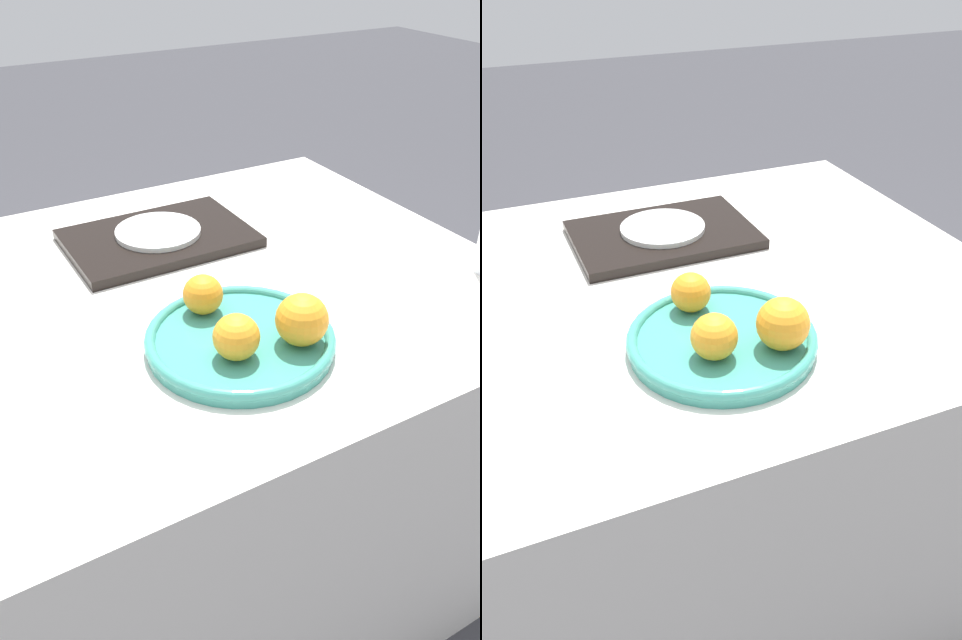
{
  "view_description": "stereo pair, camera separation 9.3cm",
  "coord_description": "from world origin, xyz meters",
  "views": [
    {
      "loc": [
        -0.35,
        -0.88,
        1.32
      ],
      "look_at": [
        0.03,
        -0.21,
        0.81
      ],
      "focal_mm": 35.0,
      "sensor_mm": 36.0,
      "label": 1
    },
    {
      "loc": [
        -0.27,
        -0.93,
        1.32
      ],
      "look_at": [
        0.03,
        -0.21,
        0.81
      ],
      "focal_mm": 35.0,
      "sensor_mm": 36.0,
      "label": 2
    }
  ],
  "objects": [
    {
      "name": "ground_plane",
      "position": [
        0.0,
        0.0,
        0.0
      ],
      "size": [
        12.0,
        12.0,
        0.0
      ],
      "primitive_type": "plane",
      "color": "#38383D"
    },
    {
      "name": "table",
      "position": [
        0.0,
        0.0,
        0.38
      ],
      "size": [
        1.23,
        0.92,
        0.76
      ],
      "color": "silver",
      "rests_on": "ground_plane"
    },
    {
      "name": "fruit_platter",
      "position": [
        0.03,
        -0.21,
        0.77
      ],
      "size": [
        0.29,
        0.29,
        0.03
      ],
      "color": "teal",
      "rests_on": "table"
    },
    {
      "name": "orange_0",
      "position": [
        -0.0,
        -0.25,
        0.81
      ],
      "size": [
        0.07,
        0.07,
        0.07
      ],
      "color": "orange",
      "rests_on": "fruit_platter"
    },
    {
      "name": "orange_1",
      "position": [
        0.01,
        -0.12,
        0.81
      ],
      "size": [
        0.06,
        0.06,
        0.06
      ],
      "color": "orange",
      "rests_on": "fruit_platter"
    },
    {
      "name": "orange_2",
      "position": [
        0.1,
        -0.27,
        0.81
      ],
      "size": [
        0.08,
        0.08,
        0.08
      ],
      "color": "orange",
      "rests_on": "fruit_platter"
    },
    {
      "name": "serving_tray",
      "position": [
        0.06,
        0.18,
        0.77
      ],
      "size": [
        0.36,
        0.25,
        0.02
      ],
      "color": "black",
      "rests_on": "table"
    },
    {
      "name": "side_plate",
      "position": [
        0.06,
        0.18,
        0.78
      ],
      "size": [
        0.17,
        0.17,
        0.01
      ],
      "color": "silver",
      "rests_on": "serving_tray"
    }
  ]
}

